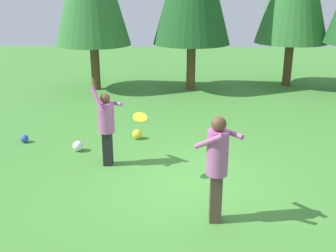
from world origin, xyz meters
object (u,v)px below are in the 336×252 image
object	(u,v)px
person_thrower	(106,123)
frisbee	(140,117)
ball_blue	(24,139)
person_catcher	(217,161)
ball_yellow	(137,134)
ball_white	(78,146)

from	to	relation	value
person_thrower	frisbee	distance (m)	1.13
ball_blue	person_thrower	bearing A→B (deg)	-27.73
person_catcher	ball_yellow	size ratio (longest dim) A/B	7.18
person_thrower	person_catcher	bearing A→B (deg)	-3.00
person_catcher	frisbee	world-z (taller)	person_catcher
person_catcher	ball_blue	bearing A→B (deg)	9.52
ball_blue	ball_yellow	bearing A→B (deg)	7.85
frisbee	ball_blue	size ratio (longest dim) A/B	1.73
ball_white	ball_yellow	distance (m)	1.56
person_thrower	ball_blue	size ratio (longest dim) A/B	8.78
frisbee	ball_white	world-z (taller)	frisbee
person_thrower	ball_yellow	size ratio (longest dim) A/B	7.04
ball_yellow	ball_white	bearing A→B (deg)	-145.96
frisbee	ball_blue	xyz separation A→B (m)	(-3.12, 1.93, -1.20)
person_catcher	ball_blue	xyz separation A→B (m)	(-4.48, 3.36, -0.97)
person_thrower	ball_white	world-z (taller)	person_thrower
person_thrower	ball_white	bearing A→B (deg)	-178.75
frisbee	ball_white	distance (m)	2.49
ball_white	person_thrower	bearing A→B (deg)	-40.56
ball_blue	ball_white	world-z (taller)	ball_white
ball_white	ball_blue	bearing A→B (deg)	161.51
frisbee	ball_blue	world-z (taller)	frisbee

